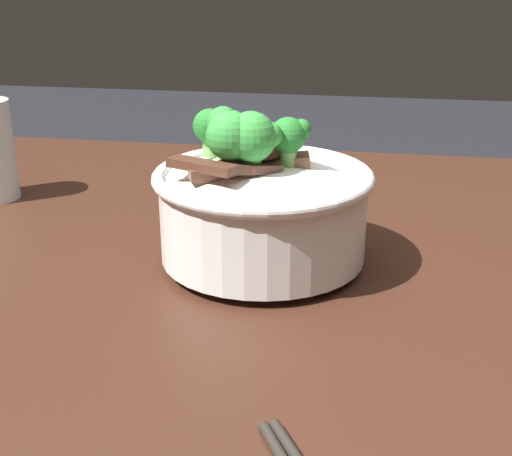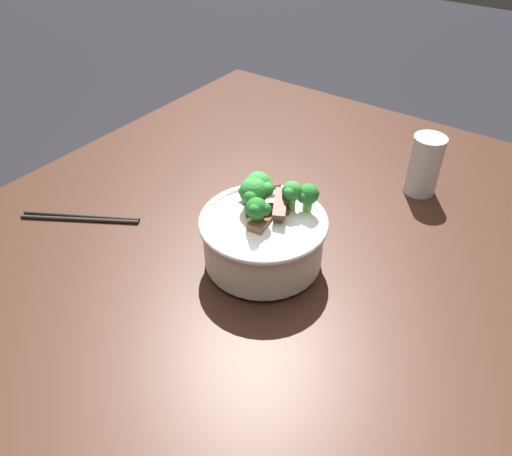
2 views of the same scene
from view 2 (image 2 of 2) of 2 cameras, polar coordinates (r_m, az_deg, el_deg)
dining_table at (r=0.90m, az=-3.39°, el=-7.27°), size 1.36×0.97×0.76m
rice_bowl at (r=0.78m, az=0.88°, el=-0.41°), size 0.20×0.20×0.15m
drinking_glass at (r=1.00m, az=18.84°, el=6.68°), size 0.06×0.06×0.12m
chopsticks_pair at (r=0.96m, az=-19.66°, el=1.13°), size 0.13×0.20×0.01m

